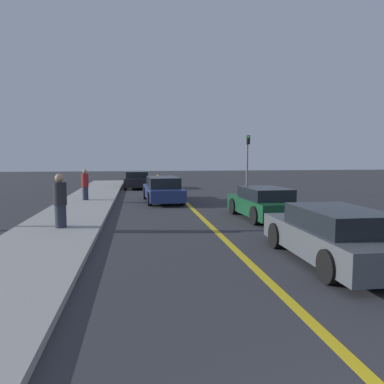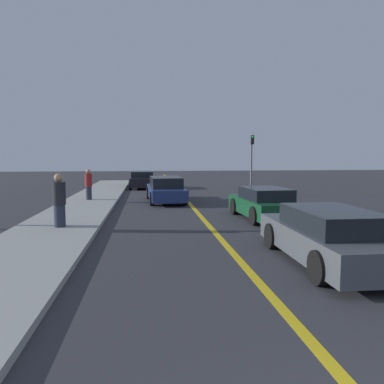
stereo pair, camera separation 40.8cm
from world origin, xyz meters
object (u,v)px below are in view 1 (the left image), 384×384
Objects in this scene: traffic_light at (247,158)px; pedestrian_mid_group at (85,185)px; car_parked_left_lot at (136,180)px; pedestrian_near_curb at (60,201)px; car_far_distant at (163,190)px; car_near_right_lane at (334,236)px; car_ahead_center at (264,203)px.

pedestrian_mid_group is at bearing -166.04° from traffic_light.
traffic_light is (6.90, -6.26, 1.68)m from car_parked_left_lot.
pedestrian_near_curb is 7.78m from pedestrian_mid_group.
car_parked_left_lot is at bearing 72.76° from pedestrian_mid_group.
car_far_distant is 1.09× the size of car_parked_left_lot.
car_parked_left_lot is at bearing 137.81° from traffic_light.
car_parked_left_lot is 9.05m from pedestrian_mid_group.
pedestrian_near_curb is at bearing 147.42° from car_near_right_lane.
traffic_light is (5.49, 2.64, 1.66)m from car_far_distant.
car_near_right_lane is 21.47m from car_parked_left_lot.
car_parked_left_lot is (-1.42, 8.89, -0.02)m from car_far_distant.
pedestrian_mid_group is at bearing 91.77° from pedestrian_near_curb.
car_near_right_lane is at bearing -79.75° from car_parked_left_lot.
car_parked_left_lot is 9.47m from traffic_light.
car_near_right_lane is 1.24× the size of traffic_light.
pedestrian_mid_group is 0.44× the size of traffic_light.
traffic_light is at bearing 74.39° from car_ahead_center.
pedestrian_near_curb is (-7.45, -1.56, 0.41)m from car_ahead_center.
car_near_right_lane is 0.95× the size of car_far_distant.
pedestrian_mid_group reaches higher than car_far_distant.
car_near_right_lane is 12.49m from car_far_distant.
traffic_light reaches higher than pedestrian_mid_group.
pedestrian_near_curb reaches higher than car_near_right_lane.
car_parked_left_lot reaches higher than car_ahead_center.
car_near_right_lane is at bearing -78.40° from car_far_distant.
car_far_distant is at bearing 105.09° from car_near_right_lane.
traffic_light is at bearing -44.25° from car_parked_left_lot.
car_near_right_lane is 1.10× the size of car_ahead_center.
pedestrian_mid_group is at bearing 120.90° from car_near_right_lane.
car_parked_left_lot is 1.19× the size of traffic_light.
car_far_distant is 6.31m from traffic_light.
car_parked_left_lot is at bearing 105.46° from car_ahead_center.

